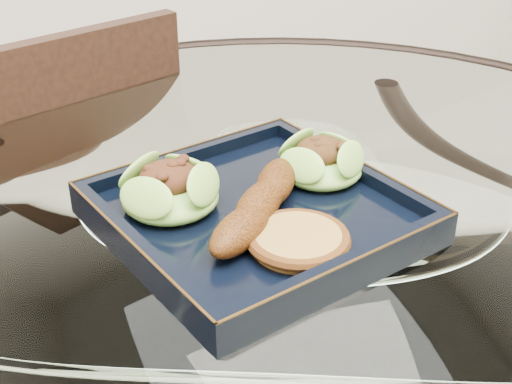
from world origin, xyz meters
name	(u,v)px	position (x,y,z in m)	size (l,w,h in m)	color
dining_table	(288,329)	(0.00, 0.00, 0.60)	(1.13, 1.13, 0.77)	white
dining_chair	(131,296)	(-0.13, 0.28, 0.48)	(0.47, 0.47, 0.85)	#321C10
navy_plate	(256,219)	(-0.05, -0.02, 0.77)	(0.27, 0.27, 0.02)	black
lettuce_wrap_left	(170,192)	(-0.12, 0.01, 0.80)	(0.09, 0.09, 0.03)	#639C2D
lettuce_wrap_right	(321,163)	(0.04, 0.01, 0.80)	(0.09, 0.09, 0.03)	#63A931
roasted_plantain	(259,205)	(-0.05, -0.04, 0.80)	(0.17, 0.04, 0.03)	#63300A
crumb_patty	(298,241)	(-0.04, -0.10, 0.79)	(0.08, 0.08, 0.02)	#AB8239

